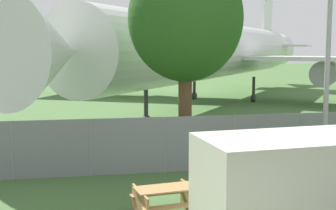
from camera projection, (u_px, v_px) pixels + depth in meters
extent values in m
cylinder|color=gray|center=(12.00, 150.00, 15.33)|extent=(0.07, 0.07, 1.96)
cylinder|color=gray|center=(91.00, 147.00, 15.79)|extent=(0.07, 0.07, 1.96)
cylinder|color=gray|center=(165.00, 145.00, 16.26)|extent=(0.07, 0.07, 1.96)
cylinder|color=gray|center=(235.00, 142.00, 16.72)|extent=(0.07, 0.07, 1.96)
cylinder|color=gray|center=(301.00, 139.00, 17.18)|extent=(0.07, 0.07, 1.96)
cube|color=slate|center=(165.00, 145.00, 16.26)|extent=(56.00, 0.01, 1.96)
cylinder|color=white|center=(216.00, 50.00, 36.80)|extent=(24.99, 32.97, 4.29)
cone|color=white|center=(43.00, 52.00, 18.02)|extent=(5.97, 5.97, 4.29)
cone|color=white|center=(274.00, 50.00, 56.05)|extent=(6.24, 6.60, 3.86)
cylinder|color=#939399|center=(325.00, 73.00, 35.72)|extent=(3.80, 4.27, 1.93)
cube|color=white|center=(114.00, 57.00, 42.91)|extent=(17.32, 12.31, 0.30)
cylinder|color=#939399|center=(140.00, 69.00, 42.35)|extent=(3.80, 4.27, 1.93)
cube|color=white|center=(268.00, 1.00, 52.02)|extent=(2.42, 3.29, 6.43)
cube|color=white|center=(266.00, 46.00, 52.42)|extent=(9.69, 8.24, 0.20)
cylinder|color=#2D2D33|center=(146.00, 107.00, 26.23)|extent=(0.24, 0.24, 2.04)
cylinder|color=#2D2D33|center=(146.00, 120.00, 26.32)|extent=(0.57, 0.63, 0.56)
cylinder|color=#2D2D33|center=(254.00, 89.00, 37.80)|extent=(0.24, 0.24, 2.04)
cylinder|color=#2D2D33|center=(253.00, 98.00, 37.89)|extent=(0.57, 0.63, 0.56)
cylinder|color=#2D2D33|center=(194.00, 87.00, 39.92)|extent=(0.24, 0.24, 2.04)
cylinder|color=#2D2D33|center=(194.00, 96.00, 40.01)|extent=(0.57, 0.63, 0.56)
cube|color=beige|center=(307.00, 187.00, 10.55)|extent=(5.11, 2.67, 2.38)
cube|color=#A37A47|center=(166.00, 188.00, 12.00)|extent=(1.67, 0.99, 0.04)
cube|color=#A37A47|center=(159.00, 193.00, 12.56)|extent=(1.60, 0.51, 0.04)
cube|color=#A37A47|center=(173.00, 206.00, 11.51)|extent=(1.60, 0.51, 0.04)
cube|color=#A37A47|center=(191.00, 199.00, 12.26)|extent=(0.27, 1.39, 0.74)
cube|color=#A37A47|center=(140.00, 205.00, 11.81)|extent=(0.27, 1.39, 0.74)
cylinder|color=brown|center=(185.00, 114.00, 18.14)|extent=(0.52, 0.52, 3.58)
ellipsoid|color=#28561E|center=(185.00, 18.00, 17.70)|extent=(4.37, 4.37, 4.81)
cylinder|color=#99999E|center=(326.00, 89.00, 14.75)|extent=(0.16, 0.16, 6.08)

